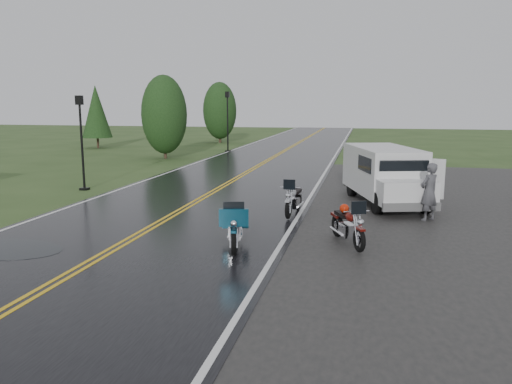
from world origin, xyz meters
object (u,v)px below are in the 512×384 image
motorcycle_silver (288,202)px  person_at_van (429,193)px  motorcycle_red (360,230)px  motorcycle_teal (234,232)px  lamp_post_near_left (82,143)px  van_white (378,184)px  lamp_post_far_left (228,122)px

motorcycle_silver → person_at_van: (4.02, 0.84, 0.27)m
motorcycle_red → person_at_van: bearing=39.8°
motorcycle_teal → lamp_post_near_left: size_ratio=0.55×
lamp_post_near_left → motorcycle_silver: bearing=-21.8°
motorcycle_teal → person_at_van: person_at_van is taller
motorcycle_red → van_white: van_white is taller
motorcycle_silver → person_at_van: bearing=16.0°
motorcycle_teal → motorcycle_red: bearing=4.1°
person_at_van → van_white: bearing=-63.8°
van_white → lamp_post_near_left: size_ratio=1.34×
motorcycle_silver → lamp_post_near_left: size_ratio=0.52×
motorcycle_teal → motorcycle_silver: bearing=67.2°
van_white → motorcycle_teal: bearing=-138.3°
motorcycle_red → motorcycle_teal: size_ratio=0.95×
motorcycle_red → motorcycle_silver: 3.64m
van_white → person_at_van: bearing=-37.0°
person_at_van → motorcycle_red: bearing=19.9°
motorcycle_red → lamp_post_near_left: bearing=125.8°
motorcycle_red → person_at_van: person_at_van is taller
motorcycle_silver → lamp_post_near_left: (-8.80, 3.53, 1.31)m
van_white → lamp_post_near_left: lamp_post_near_left is taller
motorcycle_red → person_at_van: size_ratio=1.16×
motorcycle_silver → person_at_van: person_at_van is taller
lamp_post_far_left → motorcycle_silver: bearing=-69.7°
person_at_van → lamp_post_far_left: (-11.50, 19.35, 1.30)m
motorcycle_teal → lamp_post_near_left: 11.06m
lamp_post_near_left → person_at_van: bearing=-11.8°
lamp_post_far_left → motorcycle_red: bearing=-67.6°
motorcycle_teal → motorcycle_silver: motorcycle_teal is taller
person_at_van → lamp_post_near_left: size_ratio=0.45×
motorcycle_silver → motorcycle_red: bearing=-50.7°
motorcycle_silver → van_white: bearing=32.3°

